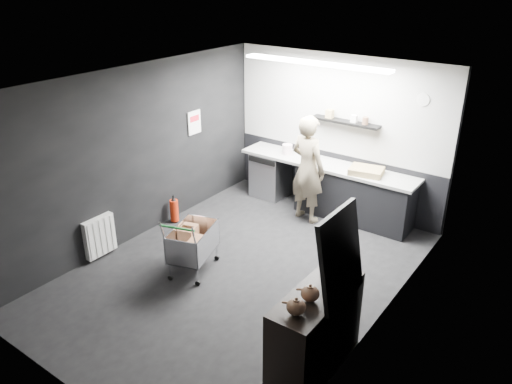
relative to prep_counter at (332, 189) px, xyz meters
The scene contains 22 objects.
floor 2.47m from the prep_counter, 93.20° to the right, with size 5.50×5.50×0.00m, color black.
ceiling 3.30m from the prep_counter, 93.20° to the right, with size 5.50×5.50×0.00m, color silver.
wall_back 0.96m from the prep_counter, 112.30° to the left, with size 5.50×5.50×0.00m, color black.
wall_front 5.25m from the prep_counter, 91.50° to the right, with size 5.50×5.50×0.00m, color black.
wall_left 3.35m from the prep_counter, 131.43° to the right, with size 5.50×5.50×0.00m, color black.
wall_right 3.18m from the prep_counter, 52.38° to the right, with size 5.50×5.50×0.00m, color black.
kitchen_wall_panel 1.43m from the prep_counter, 113.58° to the left, with size 3.95×0.02×1.70m, color #B9B9B4.
dado_panel 0.34m from the prep_counter, 113.58° to the left, with size 3.95×0.02×1.00m, color black.
floating_shelf 1.18m from the prep_counter, 72.13° to the left, with size 1.20×0.22×0.04m, color black.
wall_clock 2.13m from the prep_counter, 13.36° to the left, with size 0.20×0.20×0.03m, color silver.
poster 2.63m from the prep_counter, 152.11° to the right, with size 0.02×0.30×0.40m, color white.
poster_red_band 2.66m from the prep_counter, 152.05° to the right, with size 0.01×0.22×0.10m, color red.
radiator 3.92m from the prep_counter, 122.01° to the right, with size 0.10×0.50×0.60m, color silver.
ceiling_strip 2.29m from the prep_counter, 103.37° to the right, with size 2.40×0.20×0.04m, color white.
prep_counter is the anchor object (origin of this frame).
person 0.69m from the prep_counter, 118.29° to the right, with size 0.67×0.44×1.83m, color #B9AF93.
shopping_cart 2.87m from the prep_counter, 104.51° to the right, with size 0.73×0.98×0.92m.
sideboard 3.75m from the prep_counter, 64.37° to the right, with size 0.54×1.26×1.89m.
fire_extinguisher 2.73m from the prep_counter, 136.79° to the right, with size 0.14×0.14×0.47m.
cardboard_box 0.79m from the prep_counter, ahead, with size 0.52×0.40×0.10m, color #9F8755.
pink_tub 1.07m from the prep_counter, behind, with size 0.18×0.18×0.18m, color white.
white_container 0.64m from the prep_counter, behind, with size 0.18×0.14×0.16m, color silver.
Camera 1 is at (3.69, -4.76, 3.98)m, focal length 35.00 mm.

